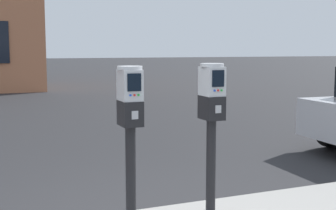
# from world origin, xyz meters

# --- Properties ---
(parking_meter_near_kerb) EXTENTS (0.22, 0.25, 1.44)m
(parking_meter_near_kerb) POSITION_xyz_m (-0.06, -0.27, 1.13)
(parking_meter_near_kerb) COLOR black
(parking_meter_near_kerb) RESTS_ON sidewalk_slab
(parking_meter_twin_adjacent) EXTENTS (0.22, 0.25, 1.46)m
(parking_meter_twin_adjacent) POSITION_xyz_m (0.72, -0.27, 1.14)
(parking_meter_twin_adjacent) COLOR black
(parking_meter_twin_adjacent) RESTS_ON sidewalk_slab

